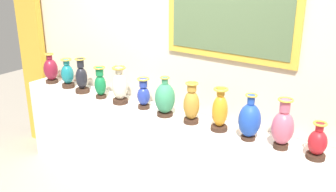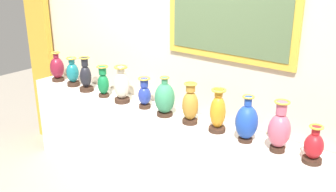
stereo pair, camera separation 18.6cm
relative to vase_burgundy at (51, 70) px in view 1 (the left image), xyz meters
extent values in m
cube|color=silver|center=(1.70, 0.02, -0.64)|extent=(3.86, 0.36, 0.97)
cube|color=beige|center=(1.70, 0.25, 0.20)|extent=(5.12, 0.10, 2.66)
cube|color=gold|center=(2.21, 0.19, 0.82)|extent=(1.23, 0.03, 0.80)
cube|color=#536A45|center=(2.21, 0.17, 0.82)|extent=(1.11, 0.01, 0.68)
cube|color=gold|center=(-0.51, 0.13, -0.11)|extent=(0.41, 0.08, 2.03)
cylinder|color=#382319|center=(0.00, 0.00, -0.14)|extent=(0.15, 0.15, 0.03)
ellipsoid|color=maroon|center=(0.00, 0.00, 0.00)|extent=(0.17, 0.17, 0.26)
cylinder|color=maroon|center=(0.00, 0.00, 0.16)|extent=(0.06, 0.06, 0.06)
torus|color=gold|center=(0.00, 0.00, 0.19)|extent=(0.10, 0.10, 0.02)
cylinder|color=#382319|center=(0.30, 0.00, -0.14)|extent=(0.14, 0.14, 0.04)
ellipsoid|color=#19727A|center=(0.30, 0.00, 0.00)|extent=(0.14, 0.14, 0.23)
cylinder|color=#19727A|center=(0.30, 0.00, 0.14)|extent=(0.07, 0.07, 0.06)
torus|color=gold|center=(0.30, 0.00, 0.17)|extent=(0.12, 0.12, 0.02)
cylinder|color=#382319|center=(0.56, -0.03, -0.14)|extent=(0.16, 0.16, 0.04)
ellipsoid|color=black|center=(0.56, -0.03, 0.01)|extent=(0.13, 0.13, 0.25)
cylinder|color=black|center=(0.56, -0.03, 0.18)|extent=(0.07, 0.07, 0.09)
torus|color=gold|center=(0.56, -0.03, 0.22)|extent=(0.12, 0.12, 0.01)
cylinder|color=#382319|center=(0.85, -0.04, -0.14)|extent=(0.12, 0.12, 0.03)
ellipsoid|color=#14723D|center=(0.85, -0.04, -0.02)|extent=(0.12, 0.12, 0.22)
cylinder|color=#14723D|center=(0.85, -0.04, 0.13)|extent=(0.08, 0.08, 0.09)
torus|color=gold|center=(0.85, -0.04, 0.18)|extent=(0.12, 0.12, 0.01)
cylinder|color=#382319|center=(1.13, -0.03, -0.14)|extent=(0.16, 0.16, 0.04)
ellipsoid|color=beige|center=(1.13, -0.03, 0.02)|extent=(0.16, 0.16, 0.28)
cylinder|color=beige|center=(1.13, -0.03, 0.19)|extent=(0.08, 0.08, 0.06)
torus|color=gold|center=(1.13, -0.03, 0.22)|extent=(0.14, 0.14, 0.02)
cylinder|color=#382319|center=(1.42, -0.01, -0.14)|extent=(0.12, 0.12, 0.03)
ellipsoid|color=#263899|center=(1.42, -0.01, -0.03)|extent=(0.13, 0.13, 0.19)
cylinder|color=#263899|center=(1.42, -0.01, 0.11)|extent=(0.08, 0.08, 0.08)
torus|color=gold|center=(1.42, -0.01, 0.15)|extent=(0.12, 0.12, 0.02)
cylinder|color=#382319|center=(1.70, -0.03, -0.14)|extent=(0.15, 0.15, 0.03)
ellipsoid|color=#388C60|center=(1.70, -0.03, 0.02)|extent=(0.19, 0.19, 0.29)
cylinder|color=#388C60|center=(1.70, -0.03, 0.19)|extent=(0.06, 0.06, 0.05)
torus|color=gold|center=(1.70, -0.03, 0.22)|extent=(0.09, 0.09, 0.01)
cylinder|color=#382319|center=(1.99, -0.03, -0.14)|extent=(0.14, 0.14, 0.04)
ellipsoid|color=#B27F2D|center=(1.99, -0.03, 0.01)|extent=(0.14, 0.14, 0.27)
cylinder|color=#B27F2D|center=(1.99, -0.03, 0.18)|extent=(0.08, 0.08, 0.07)
torus|color=gold|center=(1.99, -0.03, 0.22)|extent=(0.12, 0.12, 0.01)
cylinder|color=#382319|center=(2.27, -0.02, -0.14)|extent=(0.15, 0.15, 0.03)
ellipsoid|color=orange|center=(2.27, -0.02, 0.02)|extent=(0.13, 0.13, 0.29)
cylinder|color=orange|center=(2.27, -0.02, 0.19)|extent=(0.07, 0.07, 0.05)
torus|color=gold|center=(2.27, -0.02, 0.22)|extent=(0.13, 0.13, 0.02)
cylinder|color=#382319|center=(2.56, -0.04, -0.14)|extent=(0.12, 0.12, 0.03)
ellipsoid|color=#1E47B2|center=(2.56, -0.04, 0.01)|extent=(0.18, 0.18, 0.29)
cylinder|color=#1E47B2|center=(2.56, -0.04, 0.19)|extent=(0.06, 0.06, 0.07)
torus|color=gold|center=(2.56, -0.04, 0.23)|extent=(0.10, 0.10, 0.02)
cylinder|color=#382319|center=(2.83, -0.04, -0.14)|extent=(0.12, 0.12, 0.04)
ellipsoid|color=#CC5972|center=(2.83, -0.04, 0.02)|extent=(0.17, 0.17, 0.27)
cylinder|color=#CC5972|center=(2.83, -0.04, 0.20)|extent=(0.08, 0.08, 0.10)
torus|color=gold|center=(2.83, -0.04, 0.25)|extent=(0.12, 0.12, 0.02)
cylinder|color=#382319|center=(3.10, -0.05, -0.14)|extent=(0.14, 0.14, 0.03)
ellipsoid|color=red|center=(3.10, -0.05, -0.03)|extent=(0.14, 0.14, 0.19)
cylinder|color=red|center=(3.10, -0.05, 0.10)|extent=(0.06, 0.06, 0.06)
torus|color=gold|center=(3.10, -0.05, 0.13)|extent=(0.10, 0.10, 0.02)
camera|label=1|loc=(3.68, -2.76, 1.26)|focal=41.06mm
camera|label=2|loc=(3.83, -2.65, 1.26)|focal=41.06mm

